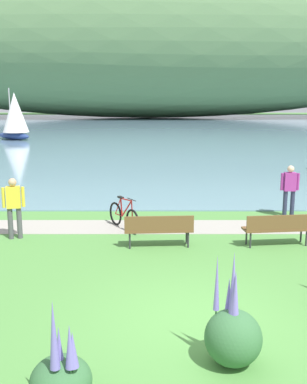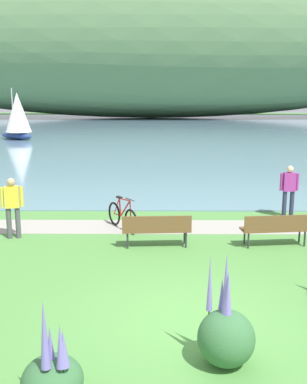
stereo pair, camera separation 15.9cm
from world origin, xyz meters
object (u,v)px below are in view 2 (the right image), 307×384
at_px(park_bench_near_camera, 157,228).
at_px(park_bench_further_along, 276,227).
at_px(bicycle_leaning_near_bench, 122,216).
at_px(sailboat_nearest_to_shore, 17,116).
at_px(person_on_the_grass, 12,204).
at_px(person_at_shoreline, 289,188).

bearing_deg(park_bench_near_camera, park_bench_further_along, 1.66).
height_order(bicycle_leaning_near_bench, sailboat_nearest_to_shore, sailboat_nearest_to_shore).
xyz_separation_m(park_bench_further_along, sailboat_nearest_to_shore, (-15.56, 29.46, 1.65)).
distance_m(park_bench_further_along, person_on_the_grass, 7.18).
bearing_deg(bicycle_leaning_near_bench, park_bench_further_along, -20.59).
distance_m(bicycle_leaning_near_bench, person_on_the_grass, 3.16).
height_order(park_bench_near_camera, park_bench_further_along, same).
height_order(park_bench_near_camera, bicycle_leaning_near_bench, bicycle_leaning_near_bench).
xyz_separation_m(bicycle_leaning_near_bench, person_on_the_grass, (-2.97, -0.91, 0.58)).
bearing_deg(bicycle_leaning_near_bench, park_bench_near_camera, -58.30).
relative_size(bicycle_leaning_near_bench, sailboat_nearest_to_shore, 0.34).
xyz_separation_m(person_at_shoreline, sailboat_nearest_to_shore, (-16.70, 26.49, 1.19)).
xyz_separation_m(park_bench_near_camera, person_on_the_grass, (-3.99, 0.75, 0.46)).
bearing_deg(person_at_shoreline, park_bench_further_along, -111.03).
bearing_deg(person_on_the_grass, sailboat_nearest_to_shore, 106.30).
relative_size(park_bench_near_camera, bicycle_leaning_near_bench, 1.20).
distance_m(bicycle_leaning_near_bench, person_at_shoreline, 5.52).
relative_size(bicycle_leaning_near_bench, person_at_shoreline, 0.89).
distance_m(park_bench_near_camera, person_on_the_grass, 4.09).
relative_size(person_at_shoreline, person_on_the_grass, 1.00).
distance_m(person_at_shoreline, person_on_the_grass, 8.60).
relative_size(park_bench_further_along, sailboat_nearest_to_shore, 0.41).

